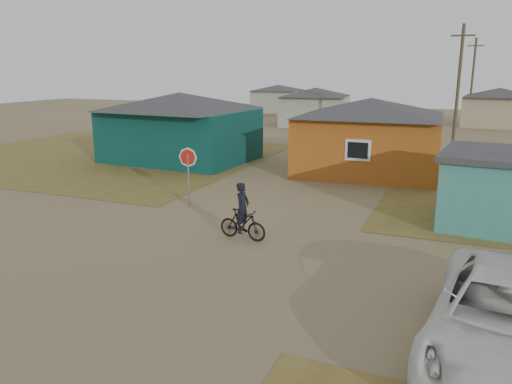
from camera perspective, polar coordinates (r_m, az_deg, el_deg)
ground at (r=14.92m, az=-6.56°, el=-7.23°), size 120.00×120.00×0.00m
grass_nw at (r=33.06m, az=-17.21°, el=4.02°), size 20.00×18.00×0.00m
house_teal at (r=30.04m, az=-8.64°, el=7.49°), size 8.93×7.08×4.00m
house_yellow at (r=26.71m, az=12.84°, el=6.39°), size 7.72×6.76×3.90m
house_pale_west at (r=48.02m, az=6.75°, el=9.70°), size 7.04×6.15×3.60m
house_beige_east at (r=52.37m, az=25.95°, el=8.76°), size 6.95×6.05×3.60m
house_pale_north at (r=61.86m, az=2.52°, el=10.63°), size 6.28×5.81×3.40m
utility_pole_near at (r=34.18m, az=22.09°, el=10.92°), size 1.40×0.20×8.00m
utility_pole_far at (r=50.18m, az=23.46°, el=11.46°), size 1.40×0.20×8.00m
stop_sign at (r=19.79m, az=-7.77°, el=3.29°), size 0.74×0.29×2.37m
cyclist at (r=15.99m, az=-1.55°, el=-3.09°), size 1.69×0.63×1.87m
vehicle at (r=10.60m, az=27.07°, el=-12.99°), size 3.43×6.33×1.69m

